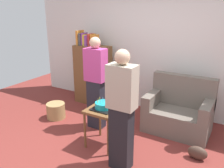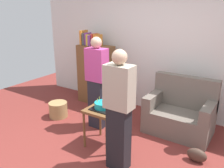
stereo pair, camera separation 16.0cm
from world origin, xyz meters
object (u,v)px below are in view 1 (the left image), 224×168
object	(u,v)px
birthday_cake	(104,106)
person_blowing_candles	(96,83)
bookshelf	(93,73)
handbag	(197,153)
couch	(179,112)
side_table	(104,115)
person_holding_cake	(122,111)
wicker_basket	(56,111)

from	to	relation	value
birthday_cake	person_blowing_candles	bearing A→B (deg)	134.61
bookshelf	handbag	world-z (taller)	bookshelf
bookshelf	handbag	bearing A→B (deg)	-21.39
couch	side_table	world-z (taller)	couch
person_holding_cake	side_table	bearing A→B (deg)	-4.85
bookshelf	wicker_basket	xyz separation A→B (m)	(-0.17, -1.03, -0.54)
wicker_basket	person_blowing_candles	bearing A→B (deg)	7.69
bookshelf	person_blowing_candles	world-z (taller)	person_blowing_candles
side_table	birthday_cake	size ratio (longest dim) A/B	1.95
bookshelf	person_holding_cake	distance (m)	2.37
side_table	person_blowing_candles	bearing A→B (deg)	134.61
birthday_cake	wicker_basket	xyz separation A→B (m)	(-1.33, 0.33, -0.52)
wicker_basket	handbag	world-z (taller)	wicker_basket
birthday_cake	couch	bearing A→B (deg)	51.36
bookshelf	person_holding_cake	world-z (taller)	person_holding_cake
couch	person_blowing_candles	size ratio (longest dim) A/B	0.67
wicker_basket	bookshelf	bearing A→B (deg)	80.70
couch	handbag	world-z (taller)	couch
couch	birthday_cake	size ratio (longest dim) A/B	3.44
bookshelf	side_table	bearing A→B (deg)	-49.49
couch	birthday_cake	distance (m)	1.42
birthday_cake	bookshelf	bearing A→B (deg)	130.51
birthday_cake	person_blowing_candles	distance (m)	0.65
side_table	person_holding_cake	xyz separation A→B (m)	(0.49, -0.33, 0.31)
handbag	side_table	bearing A→B (deg)	-164.62
person_blowing_candles	side_table	bearing A→B (deg)	-22.72
birthday_cake	wicker_basket	world-z (taller)	birthday_cake
couch	wicker_basket	xyz separation A→B (m)	(-2.20, -0.75, -0.19)
side_table	person_blowing_candles	distance (m)	0.70
couch	wicker_basket	world-z (taller)	couch
birthday_cake	handbag	size ratio (longest dim) A/B	1.14
side_table	birthday_cake	world-z (taller)	birthday_cake
couch	person_holding_cake	distance (m)	1.54
person_holding_cake	wicker_basket	world-z (taller)	person_holding_cake
birthday_cake	person_blowing_candles	world-z (taller)	person_blowing_candles
person_blowing_candles	birthday_cake	bearing A→B (deg)	-22.72
bookshelf	wicker_basket	bearing A→B (deg)	-99.30
person_blowing_candles	person_holding_cake	world-z (taller)	same
person_blowing_candles	handbag	bearing A→B (deg)	20.24
person_blowing_candles	person_holding_cake	distance (m)	1.22
couch	bookshelf	xyz separation A→B (m)	(-2.03, 0.28, 0.35)
couch	person_blowing_candles	xyz separation A→B (m)	(-1.31, -0.63, 0.49)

